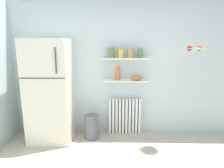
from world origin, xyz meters
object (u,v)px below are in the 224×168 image
object	(u,v)px
vase	(118,73)
trash_bin	(92,127)
storage_jar_0	(111,52)
shelf_bowl	(136,78)
refrigerator	(50,91)
hanging_fruit_basket	(195,49)
radiator	(125,116)
storage_jar_3	(141,53)
storage_jar_2	(131,53)
storage_jar_1	(121,53)

from	to	relation	value
vase	trash_bin	size ratio (longest dim) A/B	0.57
storage_jar_0	shelf_bowl	distance (m)	0.66
vase	trash_bin	world-z (taller)	vase
shelf_bowl	refrigerator	bearing A→B (deg)	-171.95
storage_jar_0	trash_bin	distance (m)	1.41
shelf_bowl	hanging_fruit_basket	xyz separation A→B (m)	(0.89, -0.32, 0.54)
refrigerator	vase	size ratio (longest dim) A/B	7.28
vase	trash_bin	xyz separation A→B (m)	(-0.48, -0.20, -0.97)
radiator	storage_jar_0	size ratio (longest dim) A/B	3.50
storage_jar_3	trash_bin	xyz separation A→B (m)	(-0.89, -0.20, -1.34)
radiator	storage_jar_3	world-z (taller)	storage_jar_3
storage_jar_2	trash_bin	xyz separation A→B (m)	(-0.71, -0.20, -1.34)
refrigerator	storage_jar_0	bearing A→B (deg)	11.51
storage_jar_0	hanging_fruit_basket	bearing A→B (deg)	-13.03
storage_jar_3	refrigerator	bearing A→B (deg)	-172.25
storage_jar_3	shelf_bowl	size ratio (longest dim) A/B	0.99
storage_jar_2	trash_bin	distance (m)	1.53
storage_jar_0	storage_jar_2	distance (m)	0.36
storage_jar_0	vase	xyz separation A→B (m)	(0.12, -0.00, -0.38)
radiator	vase	size ratio (longest dim) A/B	2.78
storage_jar_0	storage_jar_2	xyz separation A→B (m)	(0.35, -0.00, -0.01)
storage_jar_2	storage_jar_3	size ratio (longest dim) A/B	0.94
refrigerator	hanging_fruit_basket	xyz separation A→B (m)	(2.44, -0.10, 0.74)
storage_jar_2	vase	distance (m)	0.44
refrigerator	shelf_bowl	bearing A→B (deg)	8.05
radiator	hanging_fruit_basket	size ratio (longest dim) A/B	2.14
storage_jar_1	shelf_bowl	xyz separation A→B (m)	(0.29, 0.00, -0.45)
radiator	storage_jar_2	xyz separation A→B (m)	(0.09, -0.03, 1.21)
radiator	vase	xyz separation A→B (m)	(-0.14, -0.03, 0.84)
refrigerator	storage_jar_3	distance (m)	1.75
storage_jar_0	shelf_bowl	world-z (taller)	storage_jar_0
shelf_bowl	trash_bin	xyz separation A→B (m)	(-0.83, -0.20, -0.89)
refrigerator	storage_jar_2	bearing A→B (deg)	8.70
radiator	storage_jar_1	xyz separation A→B (m)	(-0.09, -0.03, 1.21)
hanging_fruit_basket	vase	bearing A→B (deg)	165.74
storage_jar_3	trash_bin	world-z (taller)	storage_jar_3
trash_bin	vase	bearing A→B (deg)	22.62
storage_jar_1	hanging_fruit_basket	size ratio (longest dim) A/B	0.55
storage_jar_1	storage_jar_2	world-z (taller)	storage_jar_1
radiator	hanging_fruit_basket	bearing A→B (deg)	-17.47
storage_jar_1	trash_bin	size ratio (longest dim) A/B	0.41
storage_jar_1	vase	xyz separation A→B (m)	(-0.06, 0.00, -0.37)
refrigerator	storage_jar_0	distance (m)	1.28
storage_jar_1	storage_jar_2	bearing A→B (deg)	0.00
vase	trash_bin	bearing A→B (deg)	-157.38
storage_jar_1	vase	world-z (taller)	storage_jar_1
refrigerator	hanging_fruit_basket	bearing A→B (deg)	-2.31
vase	shelf_bowl	xyz separation A→B (m)	(0.35, 0.00, -0.08)
radiator	storage_jar_2	world-z (taller)	storage_jar_2
refrigerator	storage_jar_1	size ratio (longest dim) A/B	10.18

